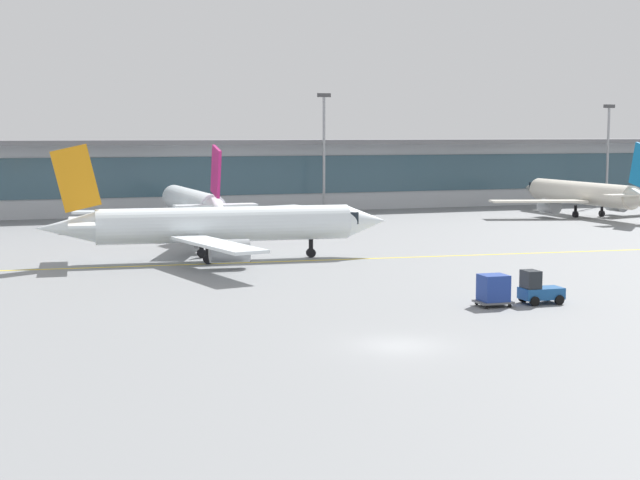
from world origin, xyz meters
The scene contains 10 objects.
ground_plane centered at (0.00, 0.00, 0.00)m, with size 400.00×400.00×0.00m, color gray.
taxiway_centreline_stripe centered at (0.11, 32.39, 0.00)m, with size 110.00×0.36×0.01m, color yellow.
terminal_concourse centered at (0.00, 83.33, 4.92)m, with size 198.23×11.00×9.60m.
gate_airplane_1 centered at (3.53, 61.73, 2.80)m, with size 26.23×28.11×9.34m.
gate_airplane_2 centered at (53.56, 60.33, 2.84)m, with size 26.58×28.54×9.47m.
taxiing_regional_jet centered at (-0.27, 34.43, 2.89)m, with size 29.12×26.93×9.64m.
baggage_tug centered at (13.00, 7.73, 0.89)m, with size 2.67×1.74×2.10m.
cargo_dolly_lead centered at (9.95, 7.90, 1.05)m, with size 2.18×1.71×1.94m.
apron_light_mast_2 centered at (24.12, 75.50, 8.51)m, with size 1.80×0.36×15.63m.
apron_light_mast_3 centered at (67.87, 74.80, 7.99)m, with size 1.80×0.36×14.61m.
Camera 1 is at (-19.80, -42.62, 10.43)m, focal length 54.13 mm.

